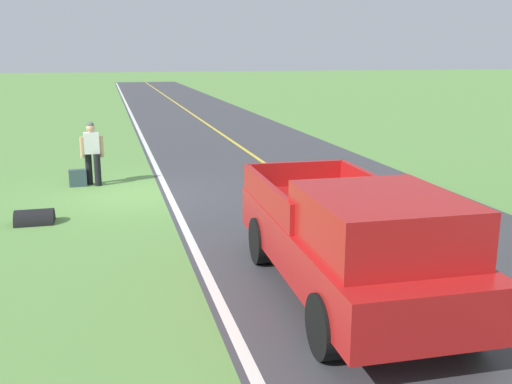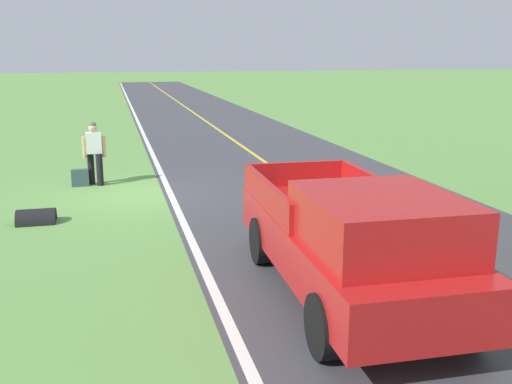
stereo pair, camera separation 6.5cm
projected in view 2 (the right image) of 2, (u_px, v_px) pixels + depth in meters
The scene contains 8 objects.
ground_plane at pixel (138, 195), 14.91m from camera, with size 200.00×200.00×0.00m, color #609347.
road_surface at pixel (299, 185), 15.94m from camera, with size 7.43×120.00×0.00m, color #3D3D42.
lane_edge_line at pixel (170, 193), 15.10m from camera, with size 0.16×117.60×0.00m, color silver.
lane_centre_line at pixel (299, 185), 15.94m from camera, with size 0.14×117.60×0.00m, color gold.
hitchhiker_walking at pixel (94, 149), 15.85m from camera, with size 0.62×0.51×1.75m.
suitcase_carried at pixel (80, 178), 15.83m from camera, with size 0.20×0.46×0.47m, color #384C56.
pickup_truck_passing at pixel (354, 239), 8.28m from camera, with size 2.20×5.45×1.82m.
drainage_culvert at pixel (37, 223), 12.47m from camera, with size 0.60×0.60×0.80m, color black.
Camera 2 is at (0.57, 14.78, 3.55)m, focal length 40.73 mm.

